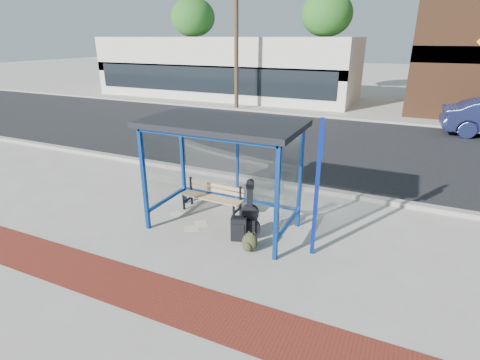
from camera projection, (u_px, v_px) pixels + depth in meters
The scene contains 19 objects.
ground at pixel (223, 227), 8.44m from camera, with size 120.00×120.00×0.00m, color #B2ADA0.
brick_paver_strip at pixel (152, 294), 6.24m from camera, with size 60.00×1.00×0.01m, color maroon.
curb_near at pixel (269, 182), 10.88m from camera, with size 60.00×0.25×0.12m, color gray.
street_asphalt at pixel (313, 142), 15.22m from camera, with size 60.00×10.00×0.00m, color black.
curb_far at pixel (338, 118), 19.52m from camera, with size 60.00×0.25×0.12m, color gray.
far_sidewalk at pixel (344, 112), 21.15m from camera, with size 60.00×4.00×0.01m, color #B2ADA0.
bus_shelter at pixel (223, 137), 7.76m from camera, with size 3.30×1.80×2.42m.
storefront_white at pixel (226, 67), 26.49m from camera, with size 18.00×6.04×4.00m.
tree_left at pixel (193, 18), 30.62m from camera, with size 3.60×3.60×7.03m.
tree_mid at pixel (327, 15), 26.31m from camera, with size 3.60×3.60×7.03m.
utility_pole_west at pixel (236, 35), 20.68m from camera, with size 1.60×0.24×8.00m.
bench at pixel (213, 196), 9.04m from camera, with size 1.59×0.44×0.74m.
guitar_bag at pixel (250, 219), 7.81m from camera, with size 0.47×0.28×1.25m.
suitcase at pixel (239, 229), 7.81m from camera, with size 0.37×0.30×0.57m.
backpack at pixel (249, 243), 7.43m from camera, with size 0.33×0.30×0.39m.
sign_post at pixel (318, 181), 6.88m from camera, with size 0.14×0.34×2.71m.
newspaper_a at pixel (178, 214), 9.05m from camera, with size 0.34×0.27×0.01m, color white.
newspaper_b at pixel (192, 229), 8.35m from camera, with size 0.33×0.26×0.01m, color white.
newspaper_c at pixel (202, 224), 8.56m from camera, with size 0.35×0.28×0.01m, color white.
Camera 1 is at (3.49, -6.65, 4.01)m, focal length 28.00 mm.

